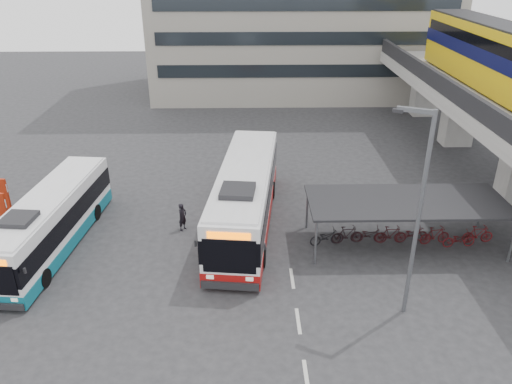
{
  "coord_description": "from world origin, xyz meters",
  "views": [
    {
      "loc": [
        0.42,
        -19.3,
        13.84
      ],
      "look_at": [
        0.9,
        5.25,
        2.0
      ],
      "focal_mm": 35.0,
      "sensor_mm": 36.0,
      "label": 1
    }
  ],
  "objects_px": {
    "bus_main": "(245,197)",
    "pedestrian": "(183,217)",
    "bus_teal": "(51,221)",
    "lamp_post": "(417,205)"
  },
  "relations": [
    {
      "from": "pedestrian",
      "to": "lamp_post",
      "type": "xyz_separation_m",
      "value": [
        10.09,
        -7.09,
        4.26
      ]
    },
    {
      "from": "bus_main",
      "to": "bus_teal",
      "type": "distance_m",
      "value": 10.12
    },
    {
      "from": "bus_main",
      "to": "pedestrian",
      "type": "distance_m",
      "value": 3.6
    },
    {
      "from": "lamp_post",
      "to": "pedestrian",
      "type": "bearing_deg",
      "value": 169.71
    },
    {
      "from": "bus_main",
      "to": "bus_teal",
      "type": "height_order",
      "value": "bus_main"
    },
    {
      "from": "bus_teal",
      "to": "lamp_post",
      "type": "relative_size",
      "value": 1.23
    },
    {
      "from": "pedestrian",
      "to": "lamp_post",
      "type": "distance_m",
      "value": 13.05
    },
    {
      "from": "bus_main",
      "to": "bus_teal",
      "type": "bearing_deg",
      "value": -161.85
    },
    {
      "from": "lamp_post",
      "to": "bus_teal",
      "type": "bearing_deg",
      "value": -173.61
    },
    {
      "from": "bus_main",
      "to": "pedestrian",
      "type": "bearing_deg",
      "value": -165.57
    }
  ]
}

